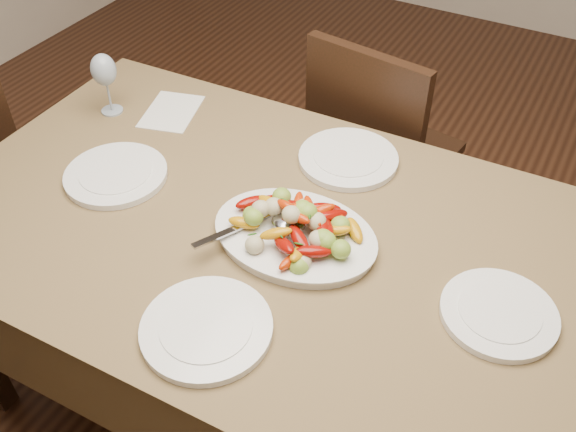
% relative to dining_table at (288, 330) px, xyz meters
% --- Properties ---
extents(floor, '(6.00, 6.00, 0.00)m').
position_rel_dining_table_xyz_m(floor, '(-0.02, 0.06, -0.38)').
color(floor, '#341B0F').
rests_on(floor, ground).
extents(dining_table, '(1.86, 1.08, 0.76)m').
position_rel_dining_table_xyz_m(dining_table, '(0.00, 0.00, 0.00)').
color(dining_table, brown).
rests_on(dining_table, ground).
extents(chair_far, '(0.48, 0.48, 0.95)m').
position_rel_dining_table_xyz_m(chair_far, '(-0.04, 0.80, 0.10)').
color(chair_far, black).
rests_on(chair_far, ground).
extents(serving_platter, '(0.40, 0.30, 0.02)m').
position_rel_dining_table_xyz_m(serving_platter, '(0.02, -0.01, 0.39)').
color(serving_platter, white).
rests_on(serving_platter, dining_table).
extents(roasted_vegetables, '(0.33, 0.23, 0.09)m').
position_rel_dining_table_xyz_m(roasted_vegetables, '(0.02, -0.01, 0.45)').
color(roasted_vegetables, '#760803').
rests_on(roasted_vegetables, serving_platter).
extents(serving_spoon, '(0.28, 0.16, 0.03)m').
position_rel_dining_table_xyz_m(serving_spoon, '(-0.04, -0.05, 0.43)').
color(serving_spoon, '#9EA0A8').
rests_on(serving_spoon, serving_platter).
extents(plate_left, '(0.28, 0.28, 0.02)m').
position_rel_dining_table_xyz_m(plate_left, '(-0.52, -0.03, 0.39)').
color(plate_left, white).
rests_on(plate_left, dining_table).
extents(plate_right, '(0.25, 0.25, 0.02)m').
position_rel_dining_table_xyz_m(plate_right, '(0.52, -0.00, 0.39)').
color(plate_right, white).
rests_on(plate_right, dining_table).
extents(plate_far, '(0.28, 0.28, 0.02)m').
position_rel_dining_table_xyz_m(plate_far, '(0.00, 0.34, 0.39)').
color(plate_far, white).
rests_on(plate_far, dining_table).
extents(plate_near, '(0.28, 0.28, 0.02)m').
position_rel_dining_table_xyz_m(plate_near, '(-0.01, -0.34, 0.39)').
color(plate_near, white).
rests_on(plate_near, dining_table).
extents(wine_glass, '(0.08, 0.08, 0.20)m').
position_rel_dining_table_xyz_m(wine_glass, '(-0.74, 0.22, 0.48)').
color(wine_glass, '#8C99A5').
rests_on(wine_glass, dining_table).
extents(menu_card, '(0.20, 0.24, 0.00)m').
position_rel_dining_table_xyz_m(menu_card, '(-0.58, 0.30, 0.38)').
color(menu_card, silver).
rests_on(menu_card, dining_table).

